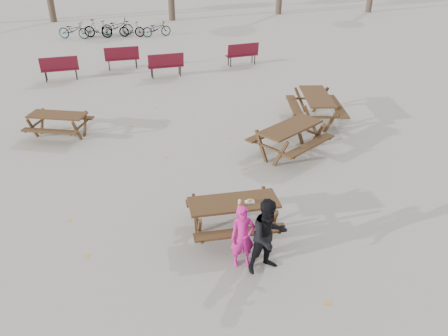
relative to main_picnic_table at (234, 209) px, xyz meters
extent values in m
plane|color=gray|center=(0.00, 0.00, -0.59)|extent=(80.00, 80.00, 0.00)
cube|color=#382314|center=(0.00, 0.00, 0.16)|extent=(1.80, 0.70, 0.05)
cube|color=#382314|center=(0.00, -0.60, -0.14)|extent=(1.80, 0.25, 0.05)
cube|color=#382314|center=(0.00, 0.60, -0.14)|extent=(1.80, 0.25, 0.05)
cylinder|color=#382314|center=(-0.75, -0.30, -0.22)|extent=(0.08, 0.08, 0.73)
cylinder|color=#382314|center=(-0.75, 0.30, -0.22)|extent=(0.08, 0.08, 0.73)
cylinder|color=#382314|center=(0.75, -0.30, -0.22)|extent=(0.08, 0.08, 0.73)
cylinder|color=#382314|center=(0.75, 0.30, -0.22)|extent=(0.08, 0.08, 0.73)
cube|color=white|center=(0.30, -0.11, 0.21)|extent=(0.18, 0.11, 0.03)
ellipsoid|color=tan|center=(0.30, -0.11, 0.25)|extent=(0.14, 0.06, 0.05)
cylinder|color=silver|center=(0.07, -0.20, 0.26)|extent=(0.06, 0.06, 0.15)
cylinder|color=#FF650D|center=(0.07, -0.20, 0.25)|extent=(0.07, 0.07, 0.05)
cylinder|color=white|center=(0.07, -0.20, 0.35)|extent=(0.03, 0.03, 0.02)
imported|color=#DB1B8A|center=(-0.04, -0.97, 0.04)|extent=(0.46, 0.31, 1.26)
imported|color=black|center=(0.38, -1.18, 0.16)|extent=(0.84, 0.72, 1.49)
imported|color=black|center=(-5.08, 19.77, -0.11)|extent=(1.91, 1.19, 0.95)
imported|color=black|center=(-3.72, 19.74, -0.08)|extent=(1.76, 1.01, 1.02)
imported|color=black|center=(-2.64, 20.32, -0.10)|extent=(1.88, 0.76, 0.97)
imported|color=black|center=(-1.80, 19.57, -0.13)|extent=(1.56, 0.77, 0.90)
imported|color=black|center=(-0.37, 19.43, -0.14)|extent=(1.79, 0.96, 0.89)
camera|label=1|loc=(-1.62, -7.14, 4.96)|focal=35.00mm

